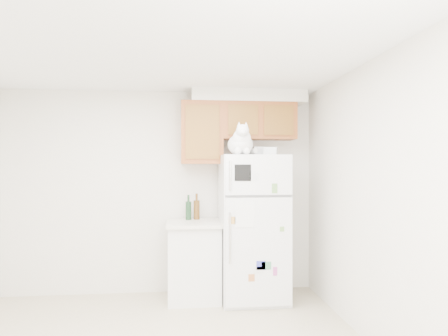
{
  "coord_description": "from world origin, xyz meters",
  "views": [
    {
      "loc": [
        0.25,
        -3.03,
        1.57
      ],
      "look_at": [
        0.74,
        1.55,
        1.55
      ],
      "focal_mm": 32.0,
      "sensor_mm": 36.0,
      "label": 1
    }
  ],
  "objects": [
    {
      "name": "room_shell",
      "position": [
        0.12,
        0.24,
        1.67
      ],
      "size": [
        3.84,
        4.04,
        2.52
      ],
      "color": "silver",
      "rests_on": "ground_plane"
    },
    {
      "name": "refrigerator",
      "position": [
        1.09,
        1.61,
        0.85
      ],
      "size": [
        0.76,
        0.78,
        1.7
      ],
      "color": "white",
      "rests_on": "ground_plane"
    },
    {
      "name": "base_counter",
      "position": [
        0.4,
        1.68,
        0.46
      ],
      "size": [
        0.64,
        0.64,
        0.92
      ],
      "color": "white",
      "rests_on": "ground_plane"
    },
    {
      "name": "cat",
      "position": [
        0.92,
        1.4,
        1.83
      ],
      "size": [
        0.35,
        0.51,
        0.36
      ],
      "color": "white",
      "rests_on": "refrigerator"
    },
    {
      "name": "storage_box_back",
      "position": [
        1.19,
        1.66,
        1.75
      ],
      "size": [
        0.19,
        0.15,
        0.1
      ],
      "primitive_type": "cube",
      "rotation": [
        0.0,
        0.0,
        0.09
      ],
      "color": "white",
      "rests_on": "refrigerator"
    },
    {
      "name": "storage_box_front",
      "position": [
        1.28,
        1.5,
        1.74
      ],
      "size": [
        0.18,
        0.16,
        0.09
      ],
      "primitive_type": "cube",
      "rotation": [
        0.0,
        0.0,
        -0.38
      ],
      "color": "white",
      "rests_on": "refrigerator"
    },
    {
      "name": "bottle_green",
      "position": [
        0.34,
        1.83,
        1.07
      ],
      "size": [
        0.07,
        0.07,
        0.3
      ],
      "primitive_type": null,
      "color": "#19381E",
      "rests_on": "base_counter"
    },
    {
      "name": "bottle_amber",
      "position": [
        0.44,
        1.86,
        1.08
      ],
      "size": [
        0.07,
        0.07,
        0.32
      ],
      "primitive_type": null,
      "color": "#593814",
      "rests_on": "base_counter"
    }
  ]
}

